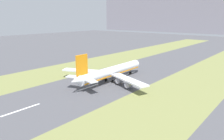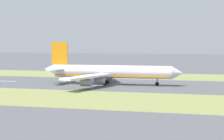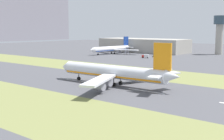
% 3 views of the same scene
% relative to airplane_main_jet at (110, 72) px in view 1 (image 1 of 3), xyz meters
% --- Properties ---
extents(ground_plane, '(800.00, 800.00, 0.00)m').
position_rel_airplane_main_jet_xyz_m(ground_plane, '(-2.00, 2.17, -6.02)').
color(ground_plane, '#4C4C51').
extents(grass_median_west, '(40.00, 600.00, 0.01)m').
position_rel_airplane_main_jet_xyz_m(grass_median_west, '(-47.00, 2.17, -6.02)').
color(grass_median_west, olive).
rests_on(grass_median_west, ground).
extents(grass_median_east, '(40.00, 600.00, 0.01)m').
position_rel_airplane_main_jet_xyz_m(grass_median_east, '(43.00, 2.17, -6.02)').
color(grass_median_east, olive).
rests_on(grass_median_east, ground).
extents(centreline_dash_near, '(1.20, 18.00, 0.01)m').
position_rel_airplane_main_jet_xyz_m(centreline_dash_near, '(-2.00, -58.10, -6.01)').
color(centreline_dash_near, silver).
rests_on(centreline_dash_near, ground).
extents(centreline_dash_mid, '(1.20, 18.00, 0.01)m').
position_rel_airplane_main_jet_xyz_m(centreline_dash_mid, '(-2.00, -18.10, -6.01)').
color(centreline_dash_mid, silver).
rests_on(centreline_dash_mid, ground).
extents(centreline_dash_far, '(1.20, 18.00, 0.01)m').
position_rel_airplane_main_jet_xyz_m(centreline_dash_far, '(-2.00, 21.90, -6.01)').
color(centreline_dash_far, silver).
rests_on(centreline_dash_far, ground).
extents(airplane_main_jet, '(64.12, 67.12, 20.20)m').
position_rel_airplane_main_jet_xyz_m(airplane_main_jet, '(0.00, 0.00, 0.00)').
color(airplane_main_jet, silver).
rests_on(airplane_main_jet, ground).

